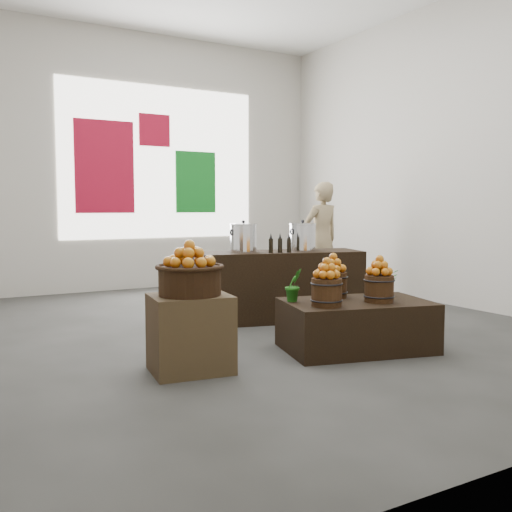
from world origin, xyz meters
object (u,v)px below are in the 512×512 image
stock_pot_center (303,238)px  shopper (321,239)px  counter (277,286)px  crate (190,333)px  stock_pot_left (243,239)px  wicker_basket (190,281)px  display_table (356,325)px

stock_pot_center → shopper: bearing=47.0°
shopper → counter: bearing=34.1°
counter → stock_pot_center: stock_pot_center is taller
crate → shopper: size_ratio=0.37×
counter → stock_pot_left: 0.67m
stock_pot_left → shopper: size_ratio=0.18×
counter → shopper: 2.04m
counter → stock_pot_center: 0.62m
wicker_basket → display_table: wicker_basket is taller
counter → stock_pot_left: (-0.38, 0.10, 0.54)m
stock_pot_left → stock_pot_center: 0.70m
wicker_basket → counter: (1.68, 1.42, -0.32)m
display_table → shopper: 3.30m
wicker_basket → counter: 2.22m
crate → wicker_basket: size_ratio=1.25×
stock_pot_left → counter: bearing=-14.5°
wicker_basket → stock_pot_center: stock_pot_center is taller
display_table → counter: (0.10, 1.53, 0.17)m
counter → stock_pot_left: stock_pot_left is taller
crate → counter: (1.68, 1.42, 0.09)m
stock_pot_center → shopper: size_ratio=0.18×
wicker_basket → stock_pot_center: size_ratio=1.63×
display_table → stock_pot_left: bearing=113.8°
crate → wicker_basket: 0.41m
display_table → shopper: (1.65, 2.79, 0.60)m
stock_pot_center → stock_pot_left: bearing=165.5°
display_table → shopper: size_ratio=0.78×
crate → display_table: crate is taller
wicker_basket → shopper: size_ratio=0.29×
wicker_basket → crate: bearing=0.0°
display_table → wicker_basket: bearing=-169.9°
crate → shopper: shopper is taller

